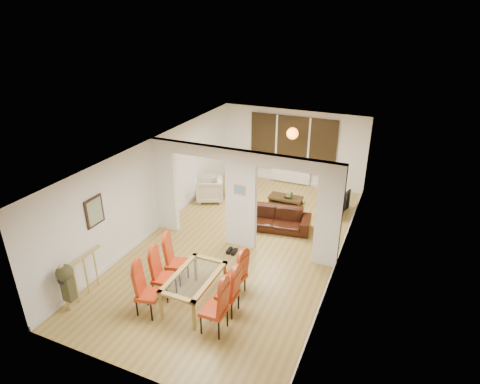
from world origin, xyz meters
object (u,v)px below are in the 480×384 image
Objects in this scene: dining_chair_ra at (214,307)px; armchair at (210,189)px; dining_table at (195,290)px; dining_chair_lb at (164,275)px; dining_chair_lc at (176,261)px; sofa at (274,218)px; coffee_table at (286,200)px; person at (235,176)px; dining_chair_la at (148,291)px; television at (339,204)px; dining_chair_rb at (227,291)px; bowl at (288,197)px; dining_chair_rc at (235,274)px; bottle at (291,196)px.

dining_chair_ra is 1.34× the size of armchair.
dining_chair_lb reaches higher than dining_table.
dining_table is at bearing -49.13° from dining_chair_lc.
sofa is at bearing 90.82° from dining_chair_ra.
sofa is 1.94× the size of coffee_table.
person reaches higher than dining_chair_ra.
dining_chair_ra is (0.72, -0.54, 0.22)m from dining_table.
dining_chair_la is 1.27× the size of armchair.
television is (2.68, 5.36, -0.23)m from dining_chair_lb.
dining_table is at bearing -105.88° from sofa.
dining_chair_rb reaches higher than bowl.
dining_chair_la is 1.14m from dining_chair_lc.
dining_chair_rc reaches higher than armchair.
dining_chair_rb is 1.00× the size of dining_chair_rc.
dining_table is 5.66m from television.
bottle is at bearing -28.76° from coffee_table.
person is (0.69, 0.45, 0.39)m from armchair.
dining_table is at bearing -178.69° from dining_chair_rb.
dining_chair_ra is (1.43, 0.09, 0.03)m from dining_chair_la.
television is 1.59m from bowl.
dining_chair_la is at bearing -101.99° from bottle.
dining_chair_lb is 4.52× the size of bowl.
dining_chair_lb is 6.00m from television.
dining_chair_lc is (-0.04, 1.14, 0.00)m from dining_chair_la.
bottle is (2.54, 0.60, -0.02)m from armchair.
television reaches higher than sofa.
dining_chair_la is 1.03× the size of coffee_table.
sofa is at bearing 150.11° from television.
armchair reaches higher than bottle.
dining_chair_lc is 1.39m from dining_chair_rc.
coffee_table is at bearing 86.57° from dining_table.
dining_table is 1.38× the size of television.
dining_chair_la reaches higher than dining_table.
dining_chair_rb is 3.66m from sofa.
dining_table is 5.27m from bowl.
person is 3.34m from television.
dining_table is 1.37× the size of dining_chair_lc.
dining_chair_la is at bearing -113.84° from sofa.
bowl is at bearing 84.78° from sofa.
dining_chair_ra is at bearing -75.42° from dining_chair_rc.
sofa is 1.50m from bottle.
armchair reaches higher than coffee_table.
dining_table is 5.74× the size of bottle.
dining_chair_rc is at bearing 176.67° from television.
dining_chair_ra is 1.10× the size of dining_chair_rc.
dining_chair_lc reaches higher than dining_chair_lb.
dining_chair_rc is (-0.10, 0.58, -0.00)m from dining_chair_rb.
armchair is at bearing 151.73° from sofa.
dining_chair_rb reaches higher than bottle.
dining_chair_rb is 5.24m from bowl.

